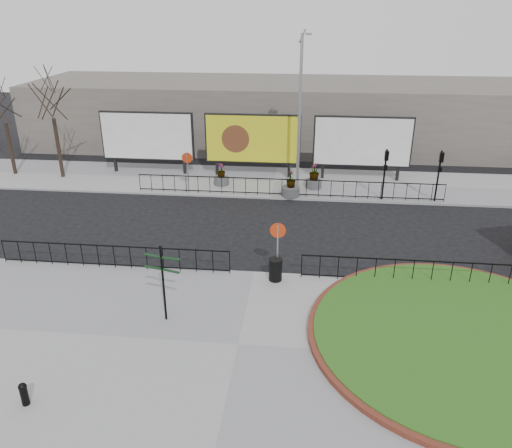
# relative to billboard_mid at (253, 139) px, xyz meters

# --- Properties ---
(ground) EXTENTS (90.00, 90.00, 0.00)m
(ground) POSITION_rel_billboard_mid_xyz_m (1.50, -12.97, -2.60)
(ground) COLOR black
(ground) RESTS_ON ground
(pavement_near) EXTENTS (30.00, 10.00, 0.12)m
(pavement_near) POSITION_rel_billboard_mid_xyz_m (1.50, -17.97, -2.54)
(pavement_near) COLOR gray
(pavement_near) RESTS_ON ground
(pavement_far) EXTENTS (44.00, 6.00, 0.12)m
(pavement_far) POSITION_rel_billboard_mid_xyz_m (1.50, -0.97, -2.54)
(pavement_far) COLOR gray
(pavement_far) RESTS_ON ground
(brick_edge) EXTENTS (10.40, 10.40, 0.18)m
(brick_edge) POSITION_rel_billboard_mid_xyz_m (9.00, -16.97, -2.39)
(brick_edge) COLOR maroon
(brick_edge) RESTS_ON pavement_near
(grass_lawn) EXTENTS (10.00, 10.00, 0.22)m
(grass_lawn) POSITION_rel_billboard_mid_xyz_m (9.00, -16.97, -2.37)
(grass_lawn) COLOR #234F15
(grass_lawn) RESTS_ON pavement_near
(railing_near_left) EXTENTS (10.00, 0.10, 1.10)m
(railing_near_left) POSITION_rel_billboard_mid_xyz_m (-4.50, -13.27, -1.93)
(railing_near_left) COLOR black
(railing_near_left) RESTS_ON pavement_near
(railing_near_right) EXTENTS (9.00, 0.10, 1.10)m
(railing_near_right) POSITION_rel_billboard_mid_xyz_m (8.00, -13.27, -1.93)
(railing_near_right) COLOR black
(railing_near_right) RESTS_ON pavement_near
(railing_far) EXTENTS (18.00, 0.10, 1.10)m
(railing_far) POSITION_rel_billboard_mid_xyz_m (2.50, -3.67, -1.93)
(railing_far) COLOR black
(railing_far) RESTS_ON pavement_far
(speed_sign_far) EXTENTS (0.64, 0.07, 2.47)m
(speed_sign_far) POSITION_rel_billboard_mid_xyz_m (-3.50, -3.57, -0.68)
(speed_sign_far) COLOR gray
(speed_sign_far) RESTS_ON pavement_far
(speed_sign_near) EXTENTS (0.64, 0.07, 2.47)m
(speed_sign_near) POSITION_rel_billboard_mid_xyz_m (2.50, -13.37, -0.68)
(speed_sign_near) COLOR gray
(speed_sign_near) RESTS_ON pavement_near
(billboard_left) EXTENTS (6.20, 0.31, 4.10)m
(billboard_left) POSITION_rel_billboard_mid_xyz_m (-7.00, 0.00, 0.00)
(billboard_left) COLOR black
(billboard_left) RESTS_ON pavement_far
(billboard_mid) EXTENTS (6.20, 0.31, 4.10)m
(billboard_mid) POSITION_rel_billboard_mid_xyz_m (0.00, 0.00, 0.00)
(billboard_mid) COLOR black
(billboard_mid) RESTS_ON pavement_far
(billboard_right) EXTENTS (6.20, 0.31, 4.10)m
(billboard_right) POSITION_rel_billboard_mid_xyz_m (7.00, 0.00, 0.00)
(billboard_right) COLOR black
(billboard_right) RESTS_ON pavement_far
(lamp_post) EXTENTS (0.74, 0.18, 9.23)m
(lamp_post) POSITION_rel_billboard_mid_xyz_m (3.01, -1.97, 2.23)
(lamp_post) COLOR gray
(lamp_post) RESTS_ON pavement_far
(signal_pole_a) EXTENTS (0.22, 0.26, 3.00)m
(signal_pole_a) POSITION_rel_billboard_mid_xyz_m (8.00, -3.63, -0.50)
(signal_pole_a) COLOR black
(signal_pole_a) RESTS_ON pavement_far
(signal_pole_b) EXTENTS (0.22, 0.26, 3.00)m
(signal_pole_b) POSITION_rel_billboard_mid_xyz_m (11.00, -3.63, -0.50)
(signal_pole_b) COLOR black
(signal_pole_b) RESTS_ON pavement_far
(tree_left) EXTENTS (2.00, 2.00, 7.00)m
(tree_left) POSITION_rel_billboard_mid_xyz_m (-12.50, -1.47, 1.02)
(tree_left) COLOR #2D2119
(tree_left) RESTS_ON pavement_far
(tree_mid) EXTENTS (2.00, 2.00, 6.20)m
(tree_mid) POSITION_rel_billboard_mid_xyz_m (-16.00, -1.17, 0.62)
(tree_mid) COLOR #2D2119
(tree_mid) RESTS_ON pavement_far
(building_backdrop) EXTENTS (40.00, 10.00, 5.00)m
(building_backdrop) POSITION_rel_billboard_mid_xyz_m (1.50, 9.03, -0.10)
(building_backdrop) COLOR #68615B
(building_backdrop) RESTS_ON ground
(fingerpost_sign) EXTENTS (1.38, 0.52, 2.96)m
(fingerpost_sign) POSITION_rel_billboard_mid_xyz_m (-1.29, -16.79, -0.69)
(fingerpost_sign) COLOR black
(fingerpost_sign) RESTS_ON pavement_near
(bollard) EXTENTS (0.24, 0.24, 0.74)m
(bollard) POSITION_rel_billboard_mid_xyz_m (-4.13, -21.31, -2.07)
(bollard) COLOR black
(bollard) RESTS_ON pavement_near
(litter_bin) EXTENTS (0.58, 0.58, 0.96)m
(litter_bin) POSITION_rel_billboard_mid_xyz_m (2.44, -13.57, -2.00)
(litter_bin) COLOR black
(litter_bin) RESTS_ON pavement_near
(planter_a) EXTENTS (0.93, 0.93, 1.38)m
(planter_a) POSITION_rel_billboard_mid_xyz_m (-1.77, -1.97, -1.99)
(planter_a) COLOR #4C4C4F
(planter_a) RESTS_ON pavement_far
(planter_b) EXTENTS (1.07, 1.07, 1.55)m
(planter_b) POSITION_rel_billboard_mid_xyz_m (2.66, -3.57, -1.95)
(planter_b) COLOR #4C4C4F
(planter_b) RESTS_ON pavement_far
(planter_c) EXTENTS (0.97, 0.97, 1.60)m
(planter_c) POSITION_rel_billboard_mid_xyz_m (4.03, -1.97, -1.86)
(planter_c) COLOR #4C4C4F
(planter_c) RESTS_ON pavement_far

